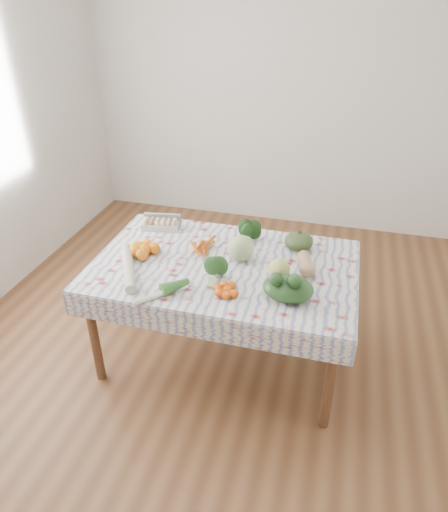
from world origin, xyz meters
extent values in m
plane|color=brown|center=(0.00, 0.00, 0.00)|extent=(4.50, 4.50, 0.00)
cube|color=silver|center=(0.00, 2.25, 1.40)|extent=(4.00, 0.04, 2.80)
cube|color=brown|center=(0.00, 0.00, 0.73)|extent=(1.60, 1.00, 0.04)
cylinder|color=brown|center=(-0.74, -0.44, 0.35)|extent=(0.06, 0.06, 0.71)
cylinder|color=brown|center=(0.74, -0.44, 0.35)|extent=(0.06, 0.06, 0.71)
cylinder|color=brown|center=(-0.74, 0.44, 0.35)|extent=(0.06, 0.06, 0.71)
cylinder|color=brown|center=(0.74, 0.44, 0.35)|extent=(0.06, 0.06, 0.71)
cube|color=white|center=(0.00, 0.00, 0.76)|extent=(1.66, 1.06, 0.01)
cube|color=#BABBB5|center=(-0.56, 0.34, 0.80)|extent=(0.28, 0.15, 0.07)
cube|color=#CC570A|center=(-0.17, 0.12, 0.78)|extent=(0.22, 0.21, 0.04)
ellipsoid|color=#153511|center=(0.11, 0.32, 0.83)|extent=(0.18, 0.17, 0.13)
ellipsoid|color=#364B22|center=(0.43, 0.30, 0.82)|extent=(0.23, 0.23, 0.12)
sphere|color=#A3BC7E|center=(0.09, 0.08, 0.85)|extent=(0.22, 0.22, 0.17)
ellipsoid|color=tan|center=(0.51, 0.06, 0.81)|extent=(0.16, 0.24, 0.10)
cube|color=orange|center=(-0.53, -0.03, 0.80)|extent=(0.33, 0.33, 0.08)
ellipsoid|color=#204F1E|center=(-0.01, -0.20, 0.81)|extent=(0.14, 0.14, 0.10)
cube|color=#ED5E0C|center=(0.10, -0.30, 0.79)|extent=(0.23, 0.23, 0.05)
sphere|color=#CBCC68|center=(0.36, -0.08, 0.83)|extent=(0.14, 0.14, 0.13)
ellipsoid|color=#183515|center=(0.44, -0.25, 0.83)|extent=(0.32, 0.28, 0.13)
cylinder|color=beige|center=(-0.53, -0.27, 0.79)|extent=(0.27, 0.43, 0.06)
cylinder|color=white|center=(-0.26, -0.43, 0.78)|extent=(0.26, 0.28, 0.04)
camera|label=1|loc=(0.64, -2.37, 2.30)|focal=32.00mm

